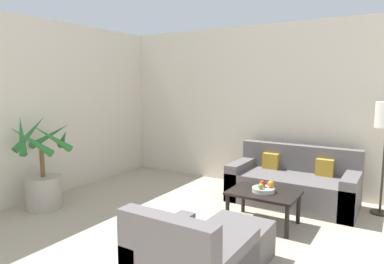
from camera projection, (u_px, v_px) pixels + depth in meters
wall_back at (299, 109)px, 5.41m from camera, size 8.04×0.06×2.70m
potted_palm at (43, 177)px, 4.77m from camera, size 0.87×0.88×1.32m
sofa_loveseat at (293, 185)px, 4.99m from camera, size 1.77×0.86×0.82m
coffee_table at (263, 196)px, 4.23m from camera, size 0.83×0.58×0.41m
fruit_bowl at (263, 190)px, 4.22m from camera, size 0.28×0.28×0.06m
apple_red at (262, 184)px, 4.23m from camera, size 0.08×0.08×0.08m
apple_green at (261, 186)px, 4.15m from camera, size 0.07×0.07×0.07m
orange_fruit at (271, 184)px, 4.21m from camera, size 0.08×0.08×0.08m
ottoman at (238, 241)px, 3.40m from camera, size 0.60×0.51×0.37m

